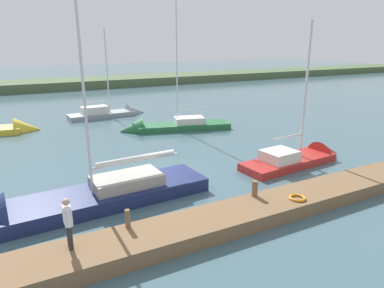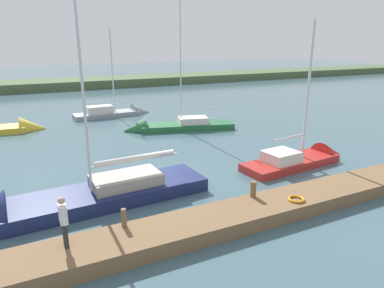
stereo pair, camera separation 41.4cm
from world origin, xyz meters
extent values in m
plane|color=#42606B|center=(0.00, 0.00, 0.00)|extent=(200.00, 200.00, 0.00)
cube|color=#4C603D|center=(0.00, -40.86, 0.00)|extent=(180.00, 8.00, 2.40)
cube|color=brown|center=(0.00, 5.02, 0.28)|extent=(21.40, 1.90, 0.56)
cylinder|color=brown|center=(-2.14, 4.35, 0.89)|extent=(0.24, 0.24, 0.65)
cylinder|color=brown|center=(3.21, 4.35, 0.89)|extent=(0.18, 0.18, 0.65)
torus|color=orange|center=(-3.48, 5.40, 0.61)|extent=(0.66, 0.66, 0.10)
cube|color=gray|center=(-0.95, -16.81, 0.03)|extent=(5.92, 2.13, 0.73)
cone|color=gray|center=(-4.34, -16.96, 0.03)|extent=(1.76, 1.94, 1.86)
cube|color=silver|center=(-0.36, -16.78, 0.72)|extent=(2.35, 1.39, 0.64)
cylinder|color=silver|center=(-1.75, -16.85, 4.09)|extent=(0.12, 0.12, 7.38)
cylinder|color=silver|center=(-0.30, -16.78, 1.49)|extent=(2.90, 0.23, 0.09)
cube|color=navy|center=(3.01, 1.01, 0.12)|extent=(8.76, 2.85, 0.96)
cube|color=gray|center=(2.17, 0.96, 0.83)|extent=(3.05, 1.84, 0.47)
cylinder|color=silver|center=(3.68, 1.05, 5.76)|extent=(0.11, 0.11, 10.34)
cylinder|color=silver|center=(1.69, 0.94, 1.65)|extent=(4.00, 0.31, 0.09)
cylinder|color=silver|center=(1.69, 0.94, 1.77)|extent=(3.60, 0.41, 0.21)
cube|color=#236638|center=(-5.61, -9.17, 0.08)|extent=(7.50, 3.77, 0.75)
cone|color=#236638|center=(-1.64, -10.24, 0.08)|extent=(2.22, 2.36, 1.97)
cube|color=silver|center=(-6.06, -9.05, 0.70)|extent=(2.57, 2.03, 0.48)
cylinder|color=silver|center=(-5.14, -9.30, 5.05)|extent=(0.10, 0.10, 9.18)
cylinder|color=silver|center=(-6.62, -8.90, 1.61)|extent=(2.99, 0.87, 0.08)
cube|color=#B22823|center=(-7.06, 1.09, 0.02)|extent=(6.01, 2.36, 0.80)
cone|color=#B22823|center=(-10.44, 0.80, 0.02)|extent=(1.83, 2.00, 1.86)
cube|color=silver|center=(-6.30, 1.16, 0.70)|extent=(1.87, 1.69, 0.57)
cylinder|color=silver|center=(-7.93, 1.01, 4.06)|extent=(0.14, 0.14, 7.29)
cylinder|color=silver|center=(-6.75, 1.12, 1.70)|extent=(2.36, 0.31, 0.11)
cone|color=gold|center=(5.36, -14.23, 0.06)|extent=(2.03, 2.20, 2.02)
cylinder|color=#28282D|center=(5.13, 4.83, 0.97)|extent=(0.14, 0.14, 0.82)
cylinder|color=#28282D|center=(5.14, 4.63, 0.97)|extent=(0.14, 0.14, 0.82)
cube|color=white|center=(5.14, 4.73, 1.67)|extent=(0.23, 0.45, 0.58)
sphere|color=tan|center=(5.14, 4.73, 2.10)|extent=(0.22, 0.22, 0.22)
cylinder|color=white|center=(5.13, 5.00, 1.68)|extent=(0.09, 0.09, 0.55)
cylinder|color=white|center=(5.14, 4.46, 1.68)|extent=(0.09, 0.09, 0.55)
camera|label=1|loc=(6.12, 14.57, 6.59)|focal=32.15mm
camera|label=2|loc=(5.75, 14.76, 6.59)|focal=32.15mm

